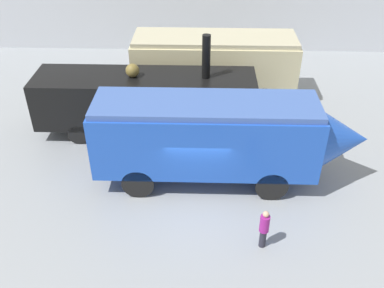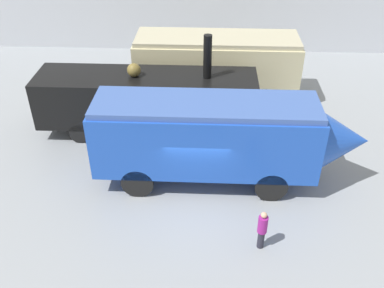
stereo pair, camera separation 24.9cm
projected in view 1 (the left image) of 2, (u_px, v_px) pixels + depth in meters
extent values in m
plane|color=gray|center=(198.00, 189.00, 17.75)|extent=(80.00, 80.00, 0.00)
cube|color=beige|center=(214.00, 62.00, 23.40)|extent=(8.82, 2.83, 2.51)
cube|color=tan|center=(215.00, 38.00, 22.62)|extent=(8.64, 2.61, 0.24)
cylinder|color=black|center=(263.00, 98.00, 23.02)|extent=(1.27, 0.12, 1.27)
cylinder|color=black|center=(258.00, 77.00, 25.26)|extent=(1.27, 0.12, 1.27)
cylinder|color=black|center=(165.00, 97.00, 23.16)|extent=(1.27, 0.12, 1.27)
cylinder|color=black|center=(169.00, 75.00, 25.40)|extent=(1.27, 0.12, 1.27)
cube|color=black|center=(146.00, 99.00, 20.50)|extent=(10.43, 2.65, 2.32)
cylinder|color=black|center=(206.00, 57.00, 19.21)|extent=(0.38, 0.38, 2.03)
sphere|color=brown|center=(132.00, 70.00, 19.70)|extent=(0.64, 0.64, 0.64)
cylinder|color=black|center=(210.00, 137.00, 20.12)|extent=(1.01, 0.12, 1.01)
cylinder|color=black|center=(210.00, 110.00, 22.21)|extent=(1.01, 0.12, 1.01)
cylinder|color=black|center=(79.00, 135.00, 20.28)|extent=(1.01, 0.12, 1.01)
cylinder|color=black|center=(91.00, 108.00, 22.37)|extent=(1.01, 0.12, 1.01)
cube|color=blue|center=(205.00, 137.00, 17.09)|extent=(8.87, 2.55, 2.66)
cone|color=blue|center=(342.00, 139.00, 16.95)|extent=(2.00, 2.42, 2.42)
cube|color=#3A579D|center=(206.00, 105.00, 16.27)|extent=(8.69, 2.34, 0.24)
cylinder|color=black|center=(272.00, 187.00, 16.88)|extent=(1.31, 0.12, 1.31)
cylinder|color=black|center=(265.00, 151.00, 18.88)|extent=(1.31, 0.12, 1.31)
cylinder|color=black|center=(138.00, 184.00, 17.01)|extent=(1.31, 0.12, 1.31)
cylinder|color=black|center=(145.00, 149.00, 19.02)|extent=(1.31, 0.12, 1.31)
cylinder|color=#262633|center=(263.00, 238.00, 15.00)|extent=(0.24, 0.24, 0.75)
cylinder|color=#8C1E7A|center=(265.00, 224.00, 14.61)|extent=(0.34, 0.34, 0.66)
sphere|color=tan|center=(266.00, 214.00, 14.36)|extent=(0.22, 0.22, 0.22)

